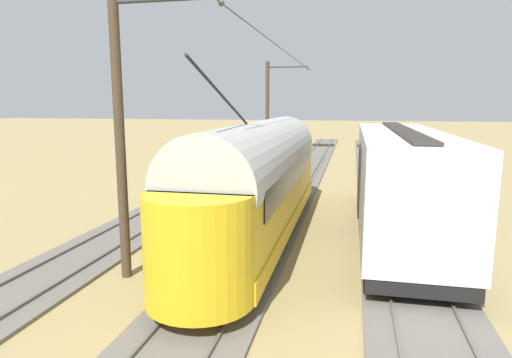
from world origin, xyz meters
TOP-DOWN VIEW (x-y plane):
  - ground_plane at (0.00, 0.00)m, footprint 220.00×220.00m
  - track_streetcar_siding at (-5.09, -0.31)m, footprint 2.80×80.00m
  - track_adjacent_siding at (0.00, -0.31)m, footprint 2.80×80.00m
  - track_third_siding at (5.09, -0.31)m, footprint 2.80×80.00m
  - vintage_streetcar at (-0.00, 5.82)m, footprint 2.65×15.93m
  - boxcar_adjacent at (-5.09, 4.47)m, footprint 2.96×13.33m
  - catenary_pole_foreground at (2.87, -11.07)m, footprint 3.18×0.28m
  - catenary_pole_mid_near at (2.87, 10.54)m, footprint 3.18×0.28m
  - overhead_wire_run at (0.10, -1.01)m, footprint 2.97×25.62m

SIDE VIEW (x-z plane):
  - ground_plane at x=0.00m, z-range 0.00..0.00m
  - track_streetcar_siding at x=-5.09m, z-range -0.04..0.14m
  - track_adjacent_siding at x=0.00m, z-range -0.04..0.14m
  - track_third_siding at x=5.09m, z-range -0.04..0.14m
  - boxcar_adjacent at x=-5.09m, z-range 0.24..4.09m
  - vintage_streetcar at x=0.00m, z-range -0.63..5.13m
  - catenary_pole_foreground at x=2.87m, z-range 0.18..8.14m
  - catenary_pole_mid_near at x=2.87m, z-range 0.18..8.14m
  - overhead_wire_run at x=0.10m, z-range 7.33..7.51m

